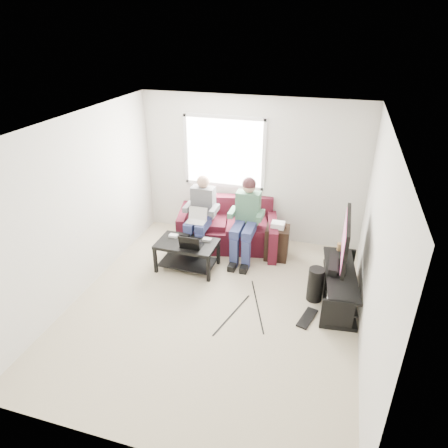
# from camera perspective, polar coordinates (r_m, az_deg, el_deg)

# --- Properties ---
(floor) EXTENTS (4.50, 4.50, 0.00)m
(floor) POSITION_cam_1_polar(r_m,az_deg,el_deg) (5.88, -1.48, -11.69)
(floor) COLOR #BEAE93
(floor) RESTS_ON ground
(ceiling) EXTENTS (4.50, 4.50, 0.00)m
(ceiling) POSITION_cam_1_polar(r_m,az_deg,el_deg) (4.71, -1.86, 13.79)
(ceiling) COLOR white
(ceiling) RESTS_ON wall_back
(wall_back) EXTENTS (4.50, 0.00, 4.50)m
(wall_back) POSITION_cam_1_polar(r_m,az_deg,el_deg) (7.17, 3.92, 7.60)
(wall_back) COLOR silver
(wall_back) RESTS_ON floor
(wall_front) EXTENTS (4.50, 0.00, 4.50)m
(wall_front) POSITION_cam_1_polar(r_m,az_deg,el_deg) (3.49, -13.56, -16.94)
(wall_front) COLOR silver
(wall_front) RESTS_ON floor
(wall_left) EXTENTS (0.00, 4.50, 4.50)m
(wall_left) POSITION_cam_1_polar(r_m,az_deg,el_deg) (6.04, -20.04, 2.11)
(wall_left) COLOR silver
(wall_left) RESTS_ON floor
(wall_right) EXTENTS (0.00, 4.50, 4.50)m
(wall_right) POSITION_cam_1_polar(r_m,az_deg,el_deg) (5.00, 20.79, -3.34)
(wall_right) COLOR silver
(wall_right) RESTS_ON floor
(window) EXTENTS (1.48, 0.04, 1.28)m
(window) POSITION_cam_1_polar(r_m,az_deg,el_deg) (7.18, 0.01, 10.20)
(window) COLOR white
(window) RESTS_ON wall_back
(sofa) EXTENTS (1.97, 1.14, 0.85)m
(sofa) POSITION_cam_1_polar(r_m,az_deg,el_deg) (7.22, 0.54, -0.71)
(sofa) COLOR #49121B
(sofa) RESTS_ON floor
(person_left) EXTENTS (0.40, 0.70, 1.35)m
(person_left) POSITION_cam_1_polar(r_m,az_deg,el_deg) (6.88, -3.37, 1.69)
(person_left) COLOR navy
(person_left) RESTS_ON sofa
(person_right) EXTENTS (0.40, 0.71, 1.39)m
(person_right) POSITION_cam_1_polar(r_m,az_deg,el_deg) (6.66, 3.18, 1.40)
(person_right) COLOR navy
(person_right) RESTS_ON sofa
(laptop_silver) EXTENTS (0.35, 0.27, 0.24)m
(laptop_silver) POSITION_cam_1_polar(r_m,az_deg,el_deg) (6.71, -3.97, 0.77)
(laptop_silver) COLOR silver
(laptop_silver) RESTS_ON person_left
(coffee_table) EXTENTS (0.98, 0.61, 0.48)m
(coffee_table) POSITION_cam_1_polar(r_m,az_deg,el_deg) (6.54, -5.30, -3.61)
(coffee_table) COLOR black
(coffee_table) RESTS_ON floor
(laptop_black) EXTENTS (0.35, 0.25, 0.24)m
(laptop_black) POSITION_cam_1_polar(r_m,az_deg,el_deg) (6.32, -4.64, -2.21)
(laptop_black) COLOR black
(laptop_black) RESTS_ON coffee_table
(controller_a) EXTENTS (0.14, 0.09, 0.04)m
(controller_a) POSITION_cam_1_polar(r_m,az_deg,el_deg) (6.66, -7.23, -1.67)
(controller_a) COLOR silver
(controller_a) RESTS_ON coffee_table
(controller_b) EXTENTS (0.15, 0.11, 0.04)m
(controller_b) POSITION_cam_1_polar(r_m,az_deg,el_deg) (6.65, -5.60, -1.65)
(controller_b) COLOR black
(controller_b) RESTS_ON coffee_table
(controller_c) EXTENTS (0.14, 0.09, 0.04)m
(controller_c) POSITION_cam_1_polar(r_m,az_deg,el_deg) (6.50, -2.41, -2.25)
(controller_c) COLOR gray
(controller_c) RESTS_ON coffee_table
(tv_stand) EXTENTS (0.58, 1.46, 0.47)m
(tv_stand) POSITION_cam_1_polar(r_m,az_deg,el_deg) (6.13, 16.06, -8.64)
(tv_stand) COLOR black
(tv_stand) RESTS_ON floor
(tv) EXTENTS (0.12, 1.10, 0.81)m
(tv) POSITION_cam_1_polar(r_m,az_deg,el_deg) (5.84, 16.96, -2.33)
(tv) COLOR black
(tv) RESTS_ON tv_stand
(soundbar) EXTENTS (0.12, 0.50, 0.10)m
(soundbar) POSITION_cam_1_polar(r_m,az_deg,el_deg) (6.04, 15.33, -5.57)
(soundbar) COLOR black
(soundbar) RESTS_ON tv_stand
(drink_cup) EXTENTS (0.08, 0.08, 0.12)m
(drink_cup) POSITION_cam_1_polar(r_m,az_deg,el_deg) (6.50, 16.17, -3.14)
(drink_cup) COLOR olive
(drink_cup) RESTS_ON tv_stand
(console_white) EXTENTS (0.30, 0.22, 0.06)m
(console_white) POSITION_cam_1_polar(r_m,az_deg,el_deg) (5.76, 16.01, -10.34)
(console_white) COLOR silver
(console_white) RESTS_ON tv_stand
(console_grey) EXTENTS (0.34, 0.26, 0.08)m
(console_grey) POSITION_cam_1_polar(r_m,az_deg,el_deg) (6.34, 16.25, -6.52)
(console_grey) COLOR gray
(console_grey) RESTS_ON tv_stand
(console_black) EXTENTS (0.38, 0.30, 0.07)m
(console_black) POSITION_cam_1_polar(r_m,az_deg,el_deg) (6.05, 16.13, -8.34)
(console_black) COLOR black
(console_black) RESTS_ON tv_stand
(subwoofer) EXTENTS (0.23, 0.23, 0.52)m
(subwoofer) POSITION_cam_1_polar(r_m,az_deg,el_deg) (6.01, 12.93, -8.41)
(subwoofer) COLOR black
(subwoofer) RESTS_ON floor
(keyboard_floor) EXTENTS (0.27, 0.48, 0.03)m
(keyboard_floor) POSITION_cam_1_polar(r_m,az_deg,el_deg) (5.78, 11.79, -13.00)
(keyboard_floor) COLOR black
(keyboard_floor) RESTS_ON floor
(end_table) EXTENTS (0.39, 0.39, 0.68)m
(end_table) POSITION_cam_1_polar(r_m,az_deg,el_deg) (6.89, 7.56, -2.55)
(end_table) COLOR black
(end_table) RESTS_ON floor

